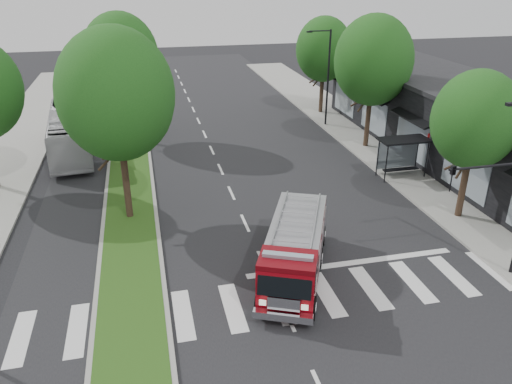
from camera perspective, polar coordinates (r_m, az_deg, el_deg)
ground at (r=23.43m, az=0.80°, el=-8.03°), size 140.00×140.00×0.00m
sidewalk_right at (r=36.16m, az=16.44°, el=3.14°), size 5.00×80.00×0.15m
median at (r=39.24m, az=-14.24°, el=5.05°), size 3.00×50.00×0.15m
storefront_row at (r=37.80m, az=22.90°, el=7.00°), size 8.00×30.00×5.00m
bus_shelter at (r=33.38m, az=16.37°, el=4.99°), size 3.20×1.60×2.61m
tree_right_near at (r=27.66m, az=23.80°, el=7.53°), size 4.40×4.40×8.05m
tree_right_mid at (r=37.48m, az=13.27°, el=14.42°), size 5.60×5.60×9.72m
tree_right_far at (r=46.66m, az=7.76°, el=15.86°), size 5.00×5.00×8.73m
tree_median_near at (r=25.86m, az=-15.72°, el=10.65°), size 5.80×5.80×10.16m
tree_median_far at (r=39.67m, az=-15.22°, el=14.74°), size 5.60×5.60×9.72m
streetlight_right_far at (r=42.79m, az=8.07°, el=13.24°), size 2.11×0.20×8.00m
fire_engine at (r=22.00m, az=4.47°, el=-6.58°), size 5.13×7.87×2.64m
city_bus at (r=39.15m, az=-20.46°, el=6.54°), size 3.70×11.62×3.18m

